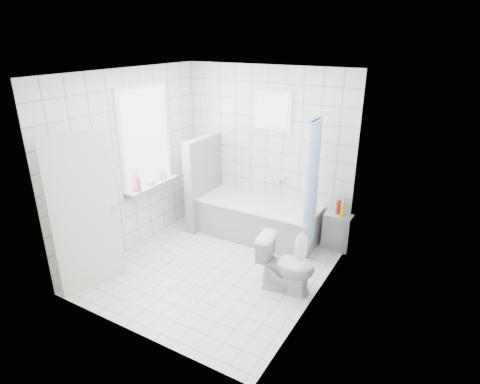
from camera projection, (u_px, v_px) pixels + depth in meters
The scene contains 19 objects.
ground at pixel (215, 268), 5.53m from camera, with size 3.00×3.00×0.00m, color white.
ceiling at pixel (210, 73), 4.56m from camera, with size 3.00×3.00×0.00m, color white.
wall_back at pixel (267, 151), 6.25m from camera, with size 2.80×0.02×2.60m, color white.
wall_front at pixel (126, 226), 3.84m from camera, with size 2.80×0.02×2.60m, color white.
wall_left at pixel (131, 163), 5.70m from camera, with size 0.02×3.00×2.60m, color white.
wall_right at pixel (319, 202), 4.39m from camera, with size 0.02×3.00×2.60m, color white.
window_left at pixel (146, 138), 5.81m from camera, with size 0.01×0.90×1.40m, color white.
window_back at pixel (272, 111), 5.93m from camera, with size 0.50×0.01×0.50m, color white.
window_sill at pixel (153, 186), 6.06m from camera, with size 0.18×1.02×0.08m, color white.
door at pixel (85, 215), 4.78m from camera, with size 0.04×0.80×2.00m, color silver.
bathtub at pixel (259, 220), 6.29m from camera, with size 1.87×0.77×0.58m.
partition_wall at pixel (204, 182), 6.54m from camera, with size 0.15×0.85×1.50m, color white.
tiled_ledge at pixel (337, 232), 5.94m from camera, with size 0.40×0.24×0.55m, color white.
toilet at pixel (286, 264), 4.95m from camera, with size 0.40×0.71×0.72m, color white.
curtain_rod at pixel (319, 117), 5.23m from camera, with size 0.02×0.02×0.80m, color silver.
shower_curtain at pixel (311, 184), 5.45m from camera, with size 0.14×0.48×1.78m, color #5389F6, non-canonical shape.
tub_faucet at pixel (275, 181), 6.30m from camera, with size 0.18×0.06×0.06m, color silver.
sill_bottles at pixel (147, 180), 5.89m from camera, with size 0.15×0.70×0.28m.
ledge_bottles at pixel (341, 208), 5.79m from camera, with size 0.16×0.18×0.24m.
Camera 1 is at (2.68, -3.93, 3.02)m, focal length 30.00 mm.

